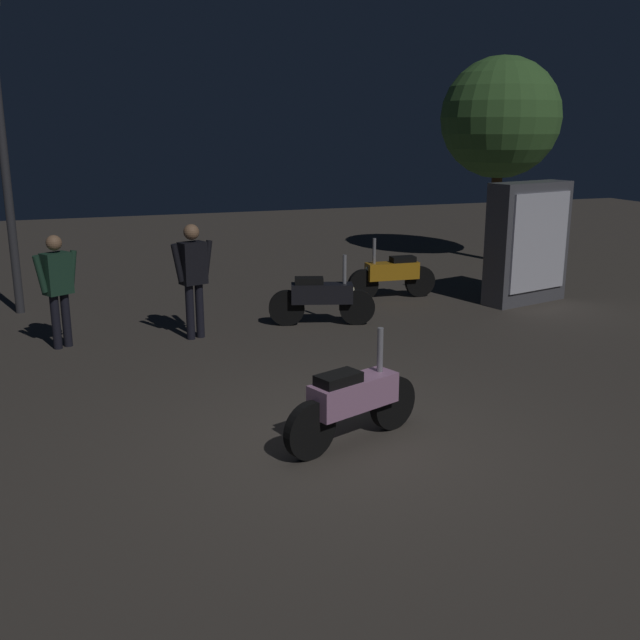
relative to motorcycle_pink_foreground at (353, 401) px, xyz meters
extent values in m
plane|color=#4C443D|center=(-0.04, 0.03, -0.44)|extent=(40.00, 40.00, 0.00)
cylinder|color=black|center=(-0.51, -0.20, -0.16)|extent=(0.56, 0.30, 0.56)
cylinder|color=black|center=(0.52, 0.20, -0.16)|extent=(0.56, 0.30, 0.56)
cube|color=#C68CB7|center=(0.00, 0.00, 0.07)|extent=(0.99, 0.62, 0.30)
cube|color=black|center=(-0.18, -0.07, 0.27)|extent=(0.50, 0.38, 0.10)
cylinder|color=gray|center=(0.33, 0.13, 0.45)|extent=(0.08, 0.08, 0.45)
sphere|color=#F2EABF|center=(0.42, 0.16, 0.12)|extent=(0.12, 0.12, 0.12)
cylinder|color=black|center=(0.64, 4.44, -0.16)|extent=(0.57, 0.26, 0.56)
cylinder|color=black|center=(1.70, 4.12, -0.16)|extent=(0.57, 0.26, 0.56)
cube|color=black|center=(1.17, 4.28, 0.07)|extent=(1.00, 0.56, 0.30)
cube|color=black|center=(0.98, 4.34, 0.27)|extent=(0.49, 0.36, 0.10)
cylinder|color=gray|center=(1.51, 4.18, 0.45)|extent=(0.07, 0.07, 0.45)
sphere|color=#F2EABF|center=(1.60, 4.15, 0.12)|extent=(0.12, 0.12, 0.12)
cylinder|color=black|center=(3.52, 5.57, -0.16)|extent=(0.56, 0.13, 0.56)
cylinder|color=black|center=(2.42, 5.62, -0.16)|extent=(0.56, 0.13, 0.56)
cube|color=orange|center=(2.97, 5.60, 0.07)|extent=(0.96, 0.35, 0.30)
cube|color=black|center=(3.17, 5.59, 0.27)|extent=(0.45, 0.26, 0.10)
cylinder|color=gray|center=(2.62, 5.61, 0.45)|extent=(0.06, 0.06, 0.45)
sphere|color=#F2EABF|center=(2.52, 5.62, 0.12)|extent=(0.12, 0.12, 0.12)
cylinder|color=black|center=(-0.90, 4.16, -0.03)|extent=(0.12, 0.12, 0.82)
cylinder|color=black|center=(-0.75, 4.21, -0.03)|extent=(0.12, 0.12, 0.82)
cube|color=black|center=(-0.83, 4.19, 0.68)|extent=(0.42, 0.35, 0.61)
sphere|color=#9E7251|center=(-0.83, 4.19, 1.13)|extent=(0.23, 0.23, 0.23)
cylinder|color=black|center=(-1.05, 4.11, 0.71)|extent=(0.20, 0.15, 0.55)
cylinder|color=black|center=(-0.60, 4.27, 0.71)|extent=(0.20, 0.15, 0.55)
cylinder|color=black|center=(-2.61, 4.38, -0.05)|extent=(0.12, 0.12, 0.77)
cylinder|color=black|center=(-2.75, 4.29, -0.05)|extent=(0.12, 0.12, 0.77)
cube|color=#1E3F2D|center=(-2.68, 4.33, 0.62)|extent=(0.43, 0.39, 0.58)
sphere|color=#9E7251|center=(-2.68, 4.33, 1.05)|extent=(0.21, 0.21, 0.21)
cylinder|color=#1E3F2D|center=(-2.47, 4.46, 0.65)|extent=(0.20, 0.17, 0.53)
cylinder|color=#1E3F2D|center=(-2.88, 4.21, 0.65)|extent=(0.20, 0.17, 0.53)
cylinder|color=#38383D|center=(-3.34, 6.67, 1.91)|extent=(0.14, 0.14, 4.69)
cylinder|color=#4C331E|center=(6.84, 8.46, 0.70)|extent=(0.24, 0.24, 2.27)
sphere|color=#477A38|center=(6.84, 8.46, 2.76)|extent=(2.66, 2.66, 2.66)
cube|color=#595960|center=(5.07, 4.60, 0.61)|extent=(1.67, 0.88, 2.10)
cube|color=white|center=(5.14, 4.34, 0.66)|extent=(1.31, 0.37, 1.68)
camera|label=1|loc=(-2.49, -6.21, 2.58)|focal=41.19mm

